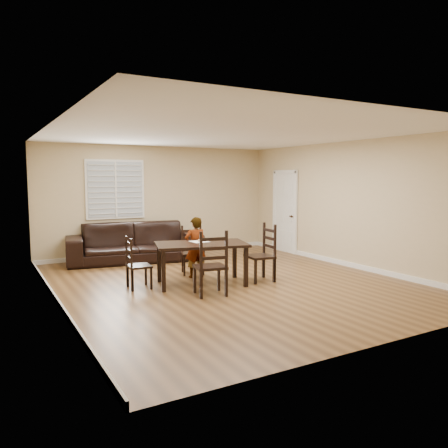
{
  "coord_description": "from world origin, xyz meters",
  "views": [
    {
      "loc": [
        -3.97,
        -6.84,
        1.91
      ],
      "look_at": [
        0.31,
        0.71,
        1.0
      ],
      "focal_mm": 35.0,
      "sensor_mm": 36.0,
      "label": 1
    }
  ],
  "objects_px": {
    "chair_far": "(213,267)",
    "chair_right": "(266,255)",
    "donut": "(200,240)",
    "child": "(195,247)",
    "dining_table": "(201,248)",
    "sofa": "(135,242)",
    "chair_near": "(192,251)",
    "chair_left": "(133,265)"
  },
  "relations": [
    {
      "from": "chair_left",
      "to": "sofa",
      "type": "height_order",
      "value": "chair_left"
    },
    {
      "from": "chair_left",
      "to": "child",
      "type": "relative_size",
      "value": 0.77
    },
    {
      "from": "chair_right",
      "to": "chair_near",
      "type": "bearing_deg",
      "value": -138.27
    },
    {
      "from": "child",
      "to": "sofa",
      "type": "distance_m",
      "value": 2.25
    },
    {
      "from": "chair_far",
      "to": "donut",
      "type": "height_order",
      "value": "chair_far"
    },
    {
      "from": "chair_right",
      "to": "child",
      "type": "bearing_deg",
      "value": -123.6
    },
    {
      "from": "chair_left",
      "to": "chair_right",
      "type": "height_order",
      "value": "chair_right"
    },
    {
      "from": "chair_near",
      "to": "child",
      "type": "bearing_deg",
      "value": -87.77
    },
    {
      "from": "dining_table",
      "to": "donut",
      "type": "xyz_separation_m",
      "value": [
        0.07,
        0.17,
        0.11
      ]
    },
    {
      "from": "chair_near",
      "to": "donut",
      "type": "xyz_separation_m",
      "value": [
        -0.21,
        -0.81,
        0.34
      ]
    },
    {
      "from": "chair_left",
      "to": "chair_right",
      "type": "distance_m",
      "value": 2.45
    },
    {
      "from": "child",
      "to": "donut",
      "type": "relative_size",
      "value": 11.06
    },
    {
      "from": "chair_right",
      "to": "sofa",
      "type": "relative_size",
      "value": 0.35
    },
    {
      "from": "chair_left",
      "to": "child",
      "type": "height_order",
      "value": "child"
    },
    {
      "from": "chair_left",
      "to": "chair_near",
      "type": "bearing_deg",
      "value": -60.63
    },
    {
      "from": "dining_table",
      "to": "chair_far",
      "type": "xyz_separation_m",
      "value": [
        -0.22,
        -0.84,
        -0.17
      ]
    },
    {
      "from": "chair_far",
      "to": "child",
      "type": "xyz_separation_m",
      "value": [
        0.37,
        1.4,
        0.1
      ]
    },
    {
      "from": "chair_left",
      "to": "sofa",
      "type": "distance_m",
      "value": 2.59
    },
    {
      "from": "chair_far",
      "to": "chair_right",
      "type": "relative_size",
      "value": 1.01
    },
    {
      "from": "chair_far",
      "to": "chair_right",
      "type": "xyz_separation_m",
      "value": [
        1.41,
        0.53,
        -0.01
      ]
    },
    {
      "from": "chair_near",
      "to": "child",
      "type": "height_order",
      "value": "child"
    },
    {
      "from": "child",
      "to": "dining_table",
      "type": "bearing_deg",
      "value": 81.05
    },
    {
      "from": "chair_left",
      "to": "sofa",
      "type": "xyz_separation_m",
      "value": [
        0.84,
        2.45,
        0.03
      ]
    },
    {
      "from": "chair_near",
      "to": "donut",
      "type": "bearing_deg",
      "value": -86.01
    },
    {
      "from": "chair_near",
      "to": "chair_right",
      "type": "xyz_separation_m",
      "value": [
        0.92,
        -1.29,
        0.05
      ]
    },
    {
      "from": "sofa",
      "to": "chair_far",
      "type": "bearing_deg",
      "value": -78.33
    },
    {
      "from": "sofa",
      "to": "chair_right",
      "type": "bearing_deg",
      "value": -53.61
    },
    {
      "from": "dining_table",
      "to": "sofa",
      "type": "bearing_deg",
      "value": 112.37
    },
    {
      "from": "chair_right",
      "to": "child",
      "type": "height_order",
      "value": "child"
    },
    {
      "from": "chair_far",
      "to": "sofa",
      "type": "height_order",
      "value": "chair_far"
    },
    {
      "from": "child",
      "to": "donut",
      "type": "height_order",
      "value": "child"
    },
    {
      "from": "chair_near",
      "to": "chair_right",
      "type": "height_order",
      "value": "chair_right"
    },
    {
      "from": "dining_table",
      "to": "chair_near",
      "type": "relative_size",
      "value": 1.87
    },
    {
      "from": "chair_right",
      "to": "donut",
      "type": "bearing_deg",
      "value": -106.63
    },
    {
      "from": "chair_left",
      "to": "chair_right",
      "type": "relative_size",
      "value": 0.84
    },
    {
      "from": "chair_near",
      "to": "chair_right",
      "type": "relative_size",
      "value": 0.9
    },
    {
      "from": "chair_far",
      "to": "donut",
      "type": "xyz_separation_m",
      "value": [
        0.29,
        1.01,
        0.29
      ]
    },
    {
      "from": "chair_far",
      "to": "donut",
      "type": "distance_m",
      "value": 1.08
    },
    {
      "from": "child",
      "to": "sofa",
      "type": "xyz_separation_m",
      "value": [
        -0.49,
        2.19,
        -0.15
      ]
    },
    {
      "from": "child",
      "to": "chair_right",
      "type": "bearing_deg",
      "value": 146.54
    },
    {
      "from": "chair_near",
      "to": "child",
      "type": "distance_m",
      "value": 0.46
    },
    {
      "from": "chair_far",
      "to": "sofa",
      "type": "relative_size",
      "value": 0.36
    }
  ]
}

